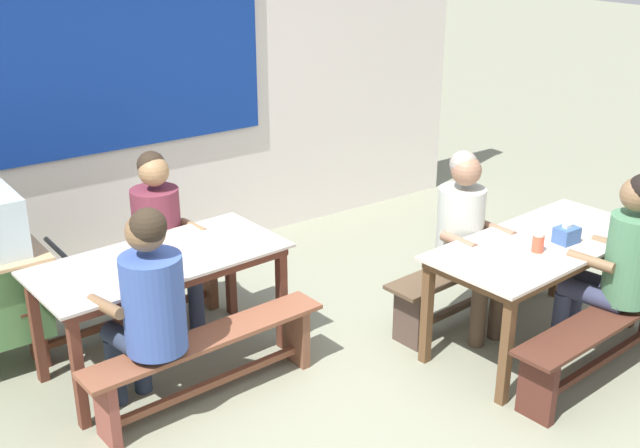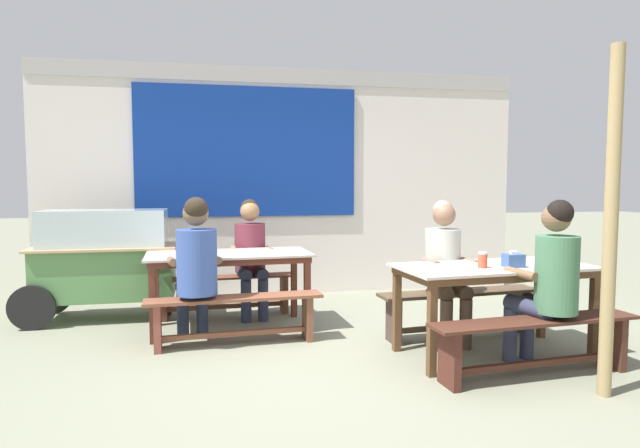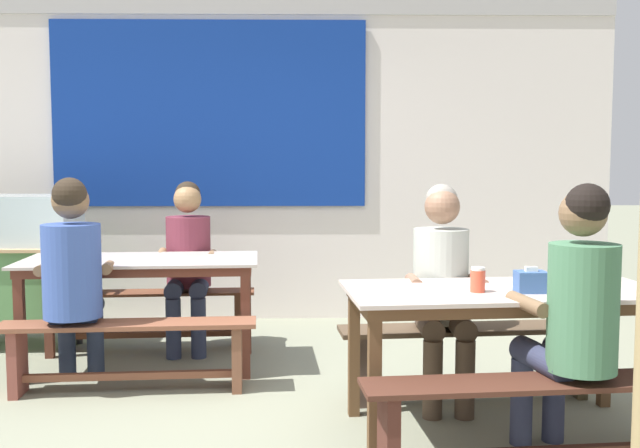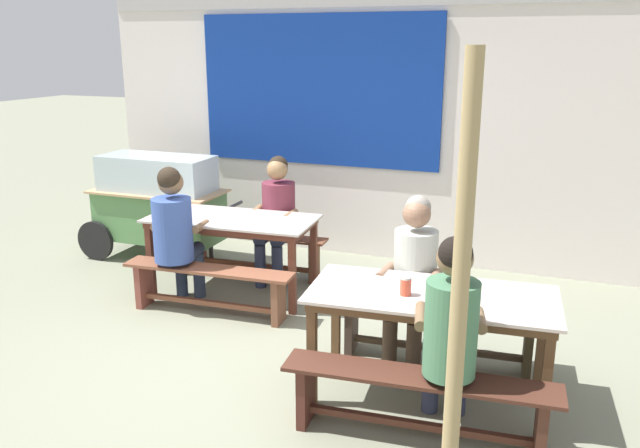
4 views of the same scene
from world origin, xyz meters
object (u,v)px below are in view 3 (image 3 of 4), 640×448
object	(u,v)px
dining_table_far	(141,270)
tissue_box	(531,281)
person_left_back_turned	(73,270)
bench_near_back	(470,350)
person_center_facing	(188,254)
person_right_near_table	(442,280)
bench_near_front	(544,412)
bench_far_front	(128,345)
dining_table_near	(503,303)
condiment_jar	(478,280)
bench_far_back	(154,312)
person_near_front	(574,309)

from	to	relation	value
dining_table_far	tissue_box	xyz separation A→B (m)	(2.28, -1.33, 0.13)
person_left_back_turned	bench_near_back	bearing A→B (deg)	-4.28
person_left_back_turned	person_center_facing	world-z (taller)	person_left_back_turned
person_right_near_table	person_left_back_turned	size ratio (longest dim) A/B	0.97
person_right_near_table	tissue_box	xyz separation A→B (m)	(0.34, -0.56, 0.09)
dining_table_far	bench_near_front	bearing A→B (deg)	-38.40
person_center_facing	person_left_back_turned	bearing A→B (deg)	-118.28
bench_far_front	person_right_near_table	xyz separation A→B (m)	(1.90, -0.23, 0.44)
dining_table_far	tissue_box	size ratio (longest dim) A/B	10.86
bench_far_front	person_right_near_table	bearing A→B (deg)	-6.77
bench_near_front	tissue_box	xyz separation A→B (m)	(0.06, 0.43, 0.53)
bench_near_front	person_center_facing	xyz separation A→B (m)	(-1.98, 2.26, 0.44)
dining_table_near	person_left_back_turned	distance (m)	2.57
bench_far_front	tissue_box	size ratio (longest dim) A/B	10.51
person_left_back_turned	condiment_jar	bearing A→B (deg)	-19.34
bench_far_front	bench_near_front	bearing A→B (deg)	-29.23
bench_near_front	bench_far_front	bearing A→B (deg)	150.77
dining_table_near	person_center_facing	size ratio (longest dim) A/B	1.33
person_left_back_turned	person_center_facing	size ratio (longest dim) A/B	1.04
bench_near_front	person_center_facing	size ratio (longest dim) A/B	1.32
bench_far_back	condiment_jar	world-z (taller)	condiment_jar
tissue_box	condiment_jar	size ratio (longest dim) A/B	1.18
condiment_jar	bench_near_back	bearing A→B (deg)	80.06
bench_far_front	bench_near_back	world-z (taller)	same
dining_table_far	bench_near_back	distance (m)	2.26
dining_table_near	condiment_jar	world-z (taller)	condiment_jar
tissue_box	condiment_jar	bearing A→B (deg)	177.88
bench_near_back	person_center_facing	bearing A→B (deg)	147.83
bench_far_back	person_left_back_turned	distance (m)	1.18
tissue_box	person_near_front	bearing A→B (deg)	-75.15
person_center_facing	bench_far_front	bearing A→B (deg)	-101.13
dining_table_far	condiment_jar	world-z (taller)	condiment_jar
person_right_near_table	person_center_facing	size ratio (longest dim) A/B	1.01
person_right_near_table	condiment_jar	distance (m)	0.57
bench_far_back	person_right_near_table	distance (m)	2.41
tissue_box	person_left_back_turned	bearing A→B (deg)	162.34
condiment_jar	person_near_front	bearing A→B (deg)	-44.75
person_right_near_table	dining_table_near	bearing A→B (deg)	-63.02
dining_table_near	person_right_near_table	size ratio (longest dim) A/B	1.31
dining_table_far	person_center_facing	size ratio (longest dim) A/B	1.28
person_center_facing	person_right_near_table	bearing A→B (deg)	-36.61
person_right_near_table	bench_far_back	bearing A→B (deg)	146.63
dining_table_near	tissue_box	bearing A→B (deg)	-43.29
person_left_back_turned	tissue_box	world-z (taller)	person_left_back_turned
dining_table_near	bench_near_front	bearing A→B (deg)	-84.90
bench_near_front	condiment_jar	distance (m)	0.72
bench_near_front	person_near_front	xyz separation A→B (m)	(0.16, 0.08, 0.46)
bench_near_front	person_right_near_table	xyz separation A→B (m)	(-0.28, 1.00, 0.44)
bench_near_front	bench_far_back	bearing A→B (deg)	134.49
condiment_jar	tissue_box	bearing A→B (deg)	-2.12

